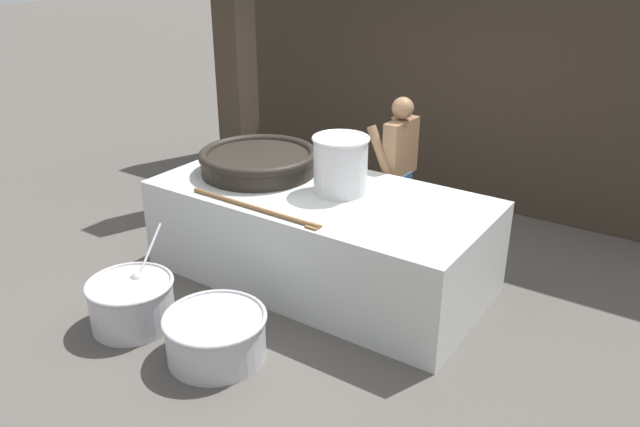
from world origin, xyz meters
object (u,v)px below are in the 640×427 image
Objects in this scene: cook at (399,167)px; prep_bowl_meat at (216,334)px; prep_bowl_vegetables at (132,301)px; giant_wok_near at (259,160)px; stock_pot at (341,164)px.

cook reaches higher than prep_bowl_meat.
giant_wok_near is at bearing 87.85° from prep_bowl_vegetables.
cook is at bearing 43.52° from giant_wok_near.
stock_pot is 2.28m from prep_bowl_vegetables.
giant_wok_near is 1.27× the size of prep_bowl_vegetables.
prep_bowl_meat is (0.94, 0.07, -0.02)m from prep_bowl_vegetables.
cook is at bearing 84.38° from stock_pot.
prep_bowl_vegetables is (-0.07, -1.75, -0.83)m from giant_wok_near.
cook is at bearing 85.22° from prep_bowl_meat.
prep_bowl_vegetables is at bearing -121.16° from stock_pot.
prep_bowl_meat is at bearing -62.48° from giant_wok_near.
prep_bowl_meat is at bearing -94.26° from stock_pot.
giant_wok_near is 2.08m from prep_bowl_meat.
cook is 3.10m from prep_bowl_vegetables.
cook reaches higher than prep_bowl_vegetables.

